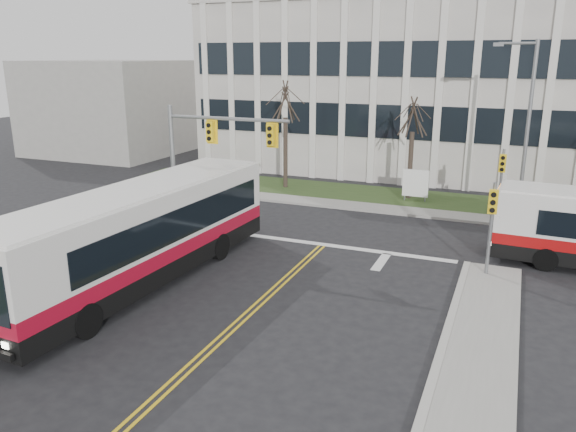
% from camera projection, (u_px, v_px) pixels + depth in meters
% --- Properties ---
extents(ground, '(120.00, 120.00, 0.00)m').
position_uv_depth(ground, '(243.00, 319.00, 18.62)').
color(ground, black).
rests_on(ground, ground).
extents(sidewalk_cross, '(44.00, 1.60, 0.14)m').
position_uv_depth(sidewalk_cross, '(453.00, 216.00, 30.27)').
color(sidewalk_cross, '#9E9B93').
rests_on(sidewalk_cross, ground).
extents(building_lawn, '(44.00, 5.00, 0.12)m').
position_uv_depth(building_lawn, '(459.00, 204.00, 32.76)').
color(building_lawn, '#2C451D').
rests_on(building_lawn, ground).
extents(office_building, '(40.00, 16.00, 12.00)m').
position_uv_depth(office_building, '(483.00, 89.00, 41.79)').
color(office_building, beige).
rests_on(office_building, ground).
extents(building_annex, '(12.00, 12.00, 8.00)m').
position_uv_depth(building_annex, '(114.00, 107.00, 50.17)').
color(building_annex, '#9E9B93').
rests_on(building_annex, ground).
extents(mast_arm_signal, '(6.11, 0.38, 6.20)m').
position_uv_depth(mast_arm_signal, '(203.00, 149.00, 25.88)').
color(mast_arm_signal, slate).
rests_on(mast_arm_signal, ground).
extents(signal_pole_near, '(0.34, 0.39, 3.80)m').
position_uv_depth(signal_pole_near, '(492.00, 216.00, 21.42)').
color(signal_pole_near, slate).
rests_on(signal_pole_near, ground).
extents(signal_pole_far, '(0.34, 0.39, 3.80)m').
position_uv_depth(signal_pole_far, '(501.00, 174.00, 28.97)').
color(signal_pole_far, slate).
rests_on(signal_pole_far, ground).
extents(streetlight, '(2.15, 0.25, 9.20)m').
position_uv_depth(streetlight, '(525.00, 121.00, 28.64)').
color(streetlight, slate).
rests_on(streetlight, ground).
extents(directory_sign, '(1.50, 0.12, 2.00)m').
position_uv_depth(directory_sign, '(416.00, 184.00, 32.93)').
color(directory_sign, slate).
rests_on(directory_sign, ground).
extents(tree_left, '(1.80, 1.80, 7.70)m').
position_uv_depth(tree_left, '(285.00, 103.00, 35.30)').
color(tree_left, '#42352B').
rests_on(tree_left, ground).
extents(tree_mid, '(1.80, 1.80, 6.82)m').
position_uv_depth(tree_mid, '(413.00, 118.00, 32.71)').
color(tree_mid, '#42352B').
rests_on(tree_mid, ground).
extents(bus_main, '(3.63, 13.72, 3.62)m').
position_uv_depth(bus_main, '(140.00, 237.00, 21.19)').
color(bus_main, silver).
rests_on(bus_main, ground).
extents(newspaper_box_blue, '(0.59, 0.55, 0.95)m').
position_uv_depth(newspaper_box_blue, '(61.00, 285.00, 20.13)').
color(newspaper_box_blue, '#163B9C').
rests_on(newspaper_box_blue, ground).
extents(newspaper_box_red, '(0.51, 0.46, 0.95)m').
position_uv_depth(newspaper_box_red, '(6.00, 312.00, 18.04)').
color(newspaper_box_red, '#9F2514').
rests_on(newspaper_box_red, ground).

